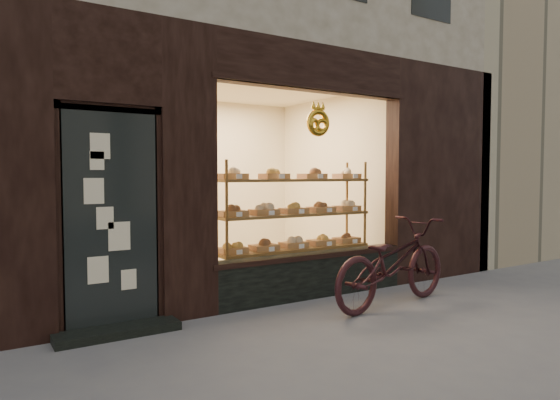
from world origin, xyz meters
TOP-DOWN VIEW (x-y plane):
  - ground at (0.00, 0.00)m, footprint 90.00×90.00m
  - neighbor_right at (9.60, 5.50)m, footprint 12.00×7.00m
  - display_shelf at (0.45, 2.55)m, footprint 2.20×0.45m
  - bicycle at (0.97, 1.28)m, footprint 2.00×0.93m

SIDE VIEW (x-z plane):
  - ground at x=0.00m, z-range 0.00..0.00m
  - bicycle at x=0.97m, z-range 0.00..1.01m
  - display_shelf at x=0.45m, z-range 0.01..1.71m
  - neighbor_right at x=9.60m, z-range 0.00..9.00m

